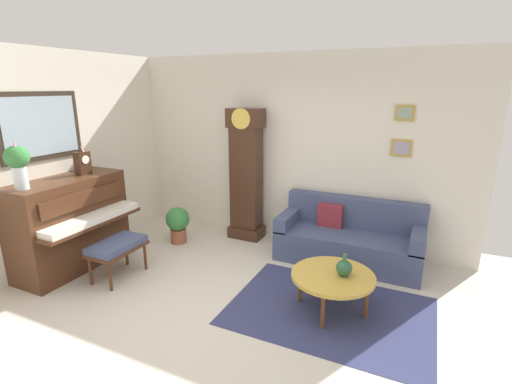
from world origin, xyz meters
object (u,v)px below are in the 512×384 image
mantel_clock (82,161)px  potted_plant (178,223)px  flower_vase (18,162)px  couch (349,239)px  piano (71,223)px  coffee_table (333,277)px  green_jug (344,268)px  grandfather_clock (246,178)px  piano_bench (117,247)px

mantel_clock → potted_plant: bearing=51.4°
mantel_clock → flower_vase: flower_vase is taller
couch → potted_plant: (-2.50, -0.50, 0.01)m
piano → potted_plant: size_ratio=2.57×
coffee_table → green_jug: size_ratio=3.67×
grandfather_clock → couch: bearing=-5.2°
coffee_table → green_jug: 0.16m
piano → piano_bench: size_ratio=2.06×
piano_bench → green_jug: (2.71, 0.44, 0.10)m
flower_vase → green_jug: 3.74m
couch → potted_plant: size_ratio=3.39×
couch → mantel_clock: bearing=-156.1°
flower_vase → potted_plant: 2.28m
couch → piano: bearing=-151.9°
grandfather_clock → coffee_table: (1.74, -1.44, -0.58)m
grandfather_clock → green_jug: 2.37m
couch → coffee_table: bearing=-86.0°
piano_bench → potted_plant: (0.01, 1.22, -0.08)m
piano → couch: bearing=28.1°
piano_bench → coffee_table: piano_bench is taller
coffee_table → green_jug: (0.11, 0.02, 0.12)m
piano → potted_plant: (0.76, 1.24, -0.29)m
grandfather_clock → green_jug: bearing=-37.6°
piano_bench → green_jug: bearing=9.2°
grandfather_clock → flower_vase: size_ratio=3.50×
potted_plant → piano: bearing=-121.5°
coffee_table → piano_bench: bearing=-170.8°
piano → potted_plant: bearing=58.5°
flower_vase → mantel_clock: bearing=90.0°
mantel_clock → green_jug: (3.45, 0.17, -0.87)m
piano → piano_bench: bearing=1.8°
piano_bench → green_jug: size_ratio=2.92×
mantel_clock → potted_plant: size_ratio=0.68×
piano_bench → green_jug: green_jug is taller
couch → mantel_clock: (-3.26, -1.44, 1.06)m
couch → green_jug: 1.30m
piano_bench → coffee_table: bearing=9.2°
green_jug → potted_plant: size_ratio=0.43×
piano → mantel_clock: size_ratio=3.79×
couch → flower_vase: (-3.26, -2.29, 1.21)m
piano_bench → potted_plant: 1.22m
piano_bench → flower_vase: size_ratio=1.21×
coffee_table → potted_plant: 2.71m
piano_bench → flower_vase: bearing=-142.5°
grandfather_clock → green_jug: (1.85, -1.42, -0.46)m
piano → potted_plant: piano is taller
couch → flower_vase: size_ratio=3.28×
piano → mantel_clock: mantel_clock is taller
green_jug → potted_plant: green_jug is taller
piano → grandfather_clock: 2.51m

